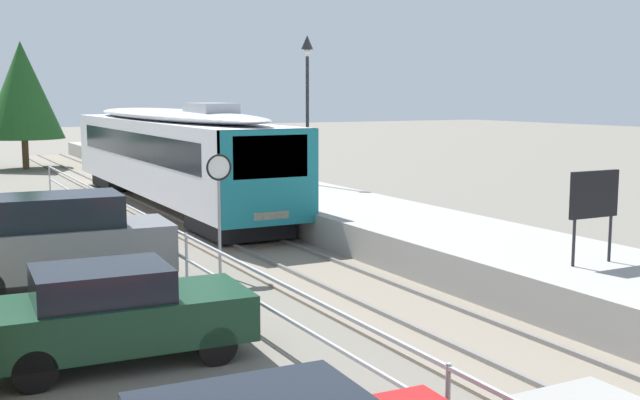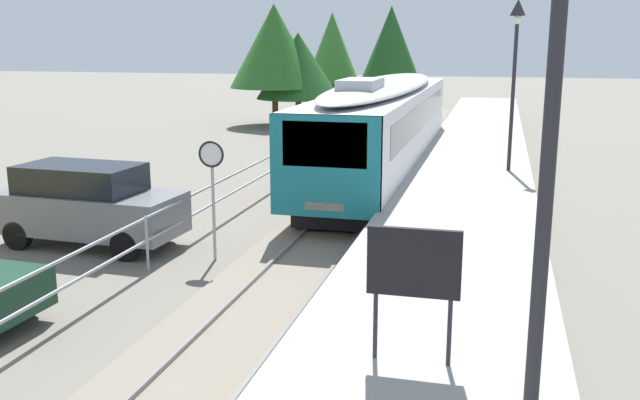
{
  "view_description": "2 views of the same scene",
  "coord_description": "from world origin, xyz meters",
  "px_view_note": "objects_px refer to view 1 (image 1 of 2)",
  "views": [
    {
      "loc": [
        -8.28,
        -3.46,
        4.12
      ],
      "look_at": [
        0.4,
        12.98,
        1.6
      ],
      "focal_mm": 43.52,
      "sensor_mm": 36.0,
      "label": 1
    },
    {
      "loc": [
        4.1,
        -1.53,
        5.0
      ],
      "look_at": [
        0.4,
        12.98,
        1.6
      ],
      "focal_mm": 39.51,
      "sensor_mm": 36.0,
      "label": 2
    }
  ],
  "objects_px": {
    "speed_limit_sign": "(219,184)",
    "parked_suv_grey": "(58,240)",
    "platform_lamp_mid_platform": "(307,81)",
    "platform_notice_board": "(594,198)",
    "parked_hatchback_dark_green": "(115,312)",
    "commuter_train": "(170,150)"
  },
  "relations": [
    {
      "from": "platform_lamp_mid_platform",
      "to": "platform_notice_board",
      "type": "distance_m",
      "value": 14.93
    },
    {
      "from": "platform_lamp_mid_platform",
      "to": "speed_limit_sign",
      "type": "relative_size",
      "value": 1.91
    },
    {
      "from": "speed_limit_sign",
      "to": "parked_suv_grey",
      "type": "bearing_deg",
      "value": 173.84
    },
    {
      "from": "platform_lamp_mid_platform",
      "to": "platform_notice_board",
      "type": "relative_size",
      "value": 2.97
    },
    {
      "from": "parked_suv_grey",
      "to": "commuter_train",
      "type": "bearing_deg",
      "value": 61.6
    },
    {
      "from": "commuter_train",
      "to": "parked_hatchback_dark_green",
      "type": "xyz_separation_m",
      "value": [
        -5.66,
        -15.61,
        -1.35
      ]
    },
    {
      "from": "platform_lamp_mid_platform",
      "to": "parked_suv_grey",
      "type": "height_order",
      "value": "platform_lamp_mid_platform"
    },
    {
      "from": "platform_notice_board",
      "to": "parked_suv_grey",
      "type": "bearing_deg",
      "value": 143.88
    },
    {
      "from": "commuter_train",
      "to": "platform_notice_board",
      "type": "bearing_deg",
      "value": -79.42
    },
    {
      "from": "platform_notice_board",
      "to": "parked_hatchback_dark_green",
      "type": "xyz_separation_m",
      "value": [
        -8.81,
        1.27,
        -1.4
      ]
    },
    {
      "from": "platform_notice_board",
      "to": "speed_limit_sign",
      "type": "distance_m",
      "value": 8.05
    },
    {
      "from": "platform_lamp_mid_platform",
      "to": "parked_hatchback_dark_green",
      "type": "relative_size",
      "value": 1.31
    },
    {
      "from": "speed_limit_sign",
      "to": "parked_suv_grey",
      "type": "height_order",
      "value": "speed_limit_sign"
    },
    {
      "from": "speed_limit_sign",
      "to": "parked_suv_grey",
      "type": "xyz_separation_m",
      "value": [
        -3.5,
        0.38,
        -1.06
      ]
    },
    {
      "from": "platform_lamp_mid_platform",
      "to": "parked_hatchback_dark_green",
      "type": "distance_m",
      "value": 17.23
    },
    {
      "from": "platform_notice_board",
      "to": "parked_hatchback_dark_green",
      "type": "bearing_deg",
      "value": 171.8
    },
    {
      "from": "parked_hatchback_dark_green",
      "to": "parked_suv_grey",
      "type": "xyz_separation_m",
      "value": [
        0.0,
        5.16,
        0.27
      ]
    },
    {
      "from": "parked_suv_grey",
      "to": "platform_notice_board",
      "type": "bearing_deg",
      "value": -36.12
    },
    {
      "from": "platform_lamp_mid_platform",
      "to": "speed_limit_sign",
      "type": "height_order",
      "value": "platform_lamp_mid_platform"
    },
    {
      "from": "commuter_train",
      "to": "speed_limit_sign",
      "type": "distance_m",
      "value": 11.05
    },
    {
      "from": "commuter_train",
      "to": "speed_limit_sign",
      "type": "height_order",
      "value": "commuter_train"
    },
    {
      "from": "parked_suv_grey",
      "to": "speed_limit_sign",
      "type": "bearing_deg",
      "value": -6.16
    }
  ]
}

